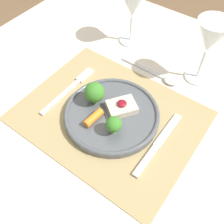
% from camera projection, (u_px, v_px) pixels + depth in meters
% --- Properties ---
extents(ground_plane, '(8.00, 8.00, 0.00)m').
position_uv_depth(ground_plane, '(111.00, 207.00, 1.32)').
color(ground_plane, brown).
extents(dining_table, '(1.14, 1.13, 0.77)m').
position_uv_depth(dining_table, '(110.00, 135.00, 0.79)').
color(dining_table, beige).
rests_on(dining_table, ground_plane).
extents(placemat, '(0.47, 0.37, 0.00)m').
position_uv_depth(placemat, '(109.00, 116.00, 0.71)').
color(placemat, '#9E895B').
rests_on(placemat, dining_table).
extents(dinner_plate, '(0.26, 0.26, 0.08)m').
position_uv_depth(dinner_plate, '(111.00, 112.00, 0.70)').
color(dinner_plate, '#4C5156').
rests_on(dinner_plate, placemat).
extents(fork, '(0.02, 0.22, 0.01)m').
position_uv_depth(fork, '(72.00, 87.00, 0.77)').
color(fork, silver).
rests_on(fork, placemat).
extents(knife, '(0.02, 0.22, 0.01)m').
position_uv_depth(knife, '(156.00, 148.00, 0.65)').
color(knife, silver).
rests_on(knife, placemat).
extents(spoon, '(0.20, 0.04, 0.01)m').
position_uv_depth(spoon, '(162.00, 76.00, 0.80)').
color(spoon, silver).
rests_on(spoon, dining_table).
extents(wine_glass_near, '(0.09, 0.09, 0.20)m').
position_uv_depth(wine_glass_near, '(210.00, 39.00, 0.69)').
color(wine_glass_near, white).
rests_on(wine_glass_near, dining_table).
extents(wine_glass_far, '(0.09, 0.09, 0.19)m').
position_uv_depth(wine_glass_far, '(133.00, 4.00, 0.81)').
color(wine_glass_far, white).
rests_on(wine_glass_far, dining_table).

